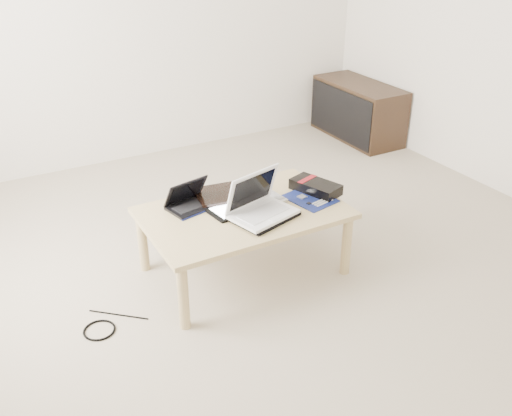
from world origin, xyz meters
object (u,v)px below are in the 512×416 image
coffee_table (244,218)px  media_cabinet (357,111)px  gpu_box (316,187)px  netbook (190,202)px  white_laptop (259,205)px

coffee_table → media_cabinet: media_cabinet is taller
coffee_table → media_cabinet: bearing=36.6°
media_cabinet → gpu_box: 2.06m
coffee_table → netbook: (-0.24, 0.18, 0.08)m
media_cabinet → gpu_box: (-1.46, -1.44, 0.18)m
netbook → white_laptop: (0.28, -0.29, 0.03)m
coffee_table → gpu_box: bearing=0.1°
media_cabinet → netbook: size_ratio=3.17×
gpu_box → netbook: bearing=166.1°
coffee_table → white_laptop: size_ratio=2.83×
netbook → gpu_box: size_ratio=0.88×
netbook → white_laptop: white_laptop is taller
white_laptop → coffee_table: bearing=110.8°
media_cabinet → netbook: bearing=-150.0°
media_cabinet → white_laptop: size_ratio=2.31×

